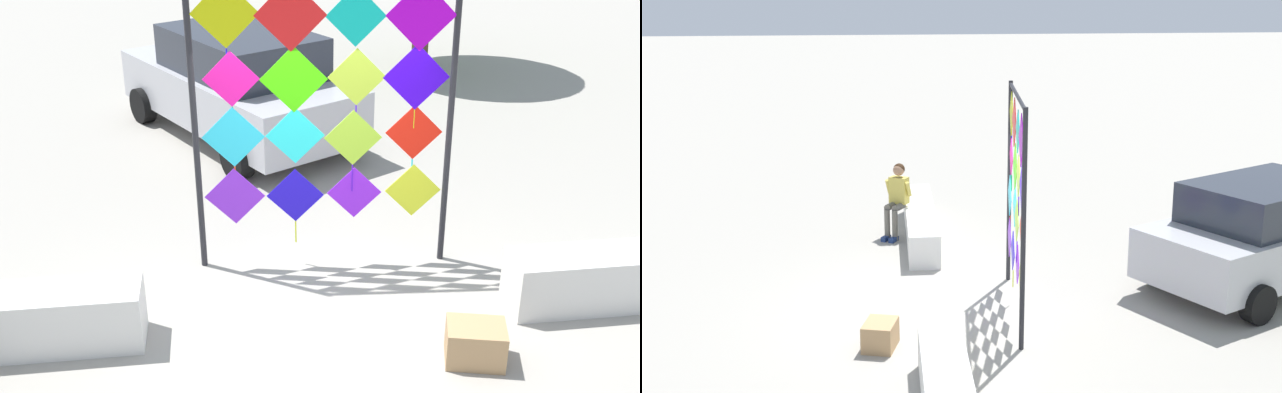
{
  "view_description": "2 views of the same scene",
  "coord_description": "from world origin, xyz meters",
  "views": [
    {
      "loc": [
        -0.99,
        -6.69,
        4.47
      ],
      "look_at": [
        -0.09,
        0.03,
        1.3
      ],
      "focal_mm": 42.88,
      "sensor_mm": 36.0,
      "label": 1
    },
    {
      "loc": [
        12.19,
        -0.91,
        5.03
      ],
      "look_at": [
        -0.11,
        0.22,
        1.78
      ],
      "focal_mm": 47.93,
      "sensor_mm": 36.0,
      "label": 2
    }
  ],
  "objects": [
    {
      "name": "parked_car",
      "position": [
        -0.7,
        5.34,
        0.9
      ],
      "size": [
        3.94,
        4.93,
        1.77
      ],
      "color": "#B7B7BC",
      "rests_on": "ground"
    },
    {
      "name": "ground",
      "position": [
        0.0,
        0.0,
        0.0
      ],
      "size": [
        120.0,
        120.0,
        0.0
      ],
      "primitive_type": "plane",
      "color": "#9E998E"
    },
    {
      "name": "kite_display_rack",
      "position": [
        0.08,
        1.0,
        1.97
      ],
      "size": [
        2.82,
        0.28,
        3.36
      ],
      "color": "#232328",
      "rests_on": "ground"
    },
    {
      "name": "cardboard_box_large",
      "position": [
        1.24,
        -1.04,
        0.19
      ],
      "size": [
        0.63,
        0.54,
        0.38
      ],
      "primitive_type": "cube",
      "rotation": [
        0.0,
        0.0,
        -0.24
      ],
      "color": "tan",
      "rests_on": "ground"
    }
  ]
}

